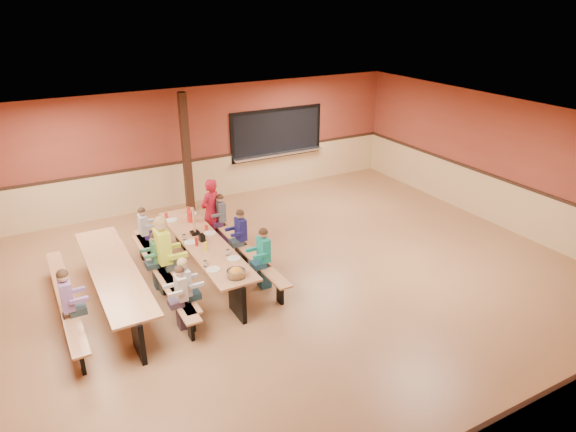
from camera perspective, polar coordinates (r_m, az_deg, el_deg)
ground at (r=9.79m, az=-1.14°, el=-7.95°), size 12.00×12.00×0.00m
room_envelope at (r=9.45m, az=-1.17°, el=-4.37°), size 12.04×10.04×3.02m
kitchen_pass_through at (r=14.42m, az=-1.23°, el=8.94°), size 2.78×0.28×1.38m
structural_post at (r=12.88m, az=-11.22°, el=6.77°), size 0.18×0.18×3.00m
cafeteria_table_main at (r=10.05m, az=-9.25°, el=-3.97°), size 1.91×3.70×0.74m
cafeteria_table_second at (r=9.50m, az=-18.70°, el=-6.70°), size 1.91×3.70×0.74m
seated_child_white_left at (r=8.69m, az=-11.37°, el=-8.24°), size 0.37×0.30×1.20m
seated_adult_yellow at (r=9.63m, az=-13.65°, el=-4.25°), size 0.49×0.40×1.47m
seated_child_grey_left at (r=10.98m, az=-15.69°, el=-1.88°), size 0.33×0.27×1.13m
seated_child_teal_right at (r=9.54m, az=-2.70°, el=-4.74°), size 0.36×0.30×1.20m
seated_child_navy_right at (r=10.38m, az=-5.23°, el=-2.41°), size 0.35×0.29×1.18m
seated_child_char_right at (r=11.29m, az=-7.45°, el=-0.39°), size 0.34×0.28×1.15m
seated_child_purple_sec at (r=8.84m, az=-23.21°, el=-9.13°), size 0.38×0.31×1.24m
seated_child_green_sec at (r=9.83m, az=-14.33°, el=-4.82°), size 0.33×0.27×1.13m
seated_child_tan_sec at (r=8.61m, az=-11.71°, el=-8.88°), size 0.33×0.27×1.13m
standing_woman at (r=11.23m, az=-8.55°, el=0.41°), size 0.65×0.56×1.51m
punch_pitcher at (r=10.84m, az=-10.77°, el=-0.07°), size 0.16×0.16×0.22m
chip_bowl at (r=8.67m, az=-5.79°, el=-6.28°), size 0.32×0.32×0.15m
napkin_dispenser at (r=9.98m, az=-9.55°, el=-2.39°), size 0.10×0.14×0.13m
condiment_mustard at (r=9.58m, az=-9.11°, el=-3.36°), size 0.06×0.06×0.17m
condiment_ketchup at (r=9.79m, az=-10.14°, el=-2.83°), size 0.06×0.06×0.17m
table_paddle at (r=10.25m, az=-10.35°, el=-1.30°), size 0.16×0.16×0.56m
place_settings at (r=9.93m, az=-9.35°, el=-2.58°), size 0.65×3.30×0.11m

